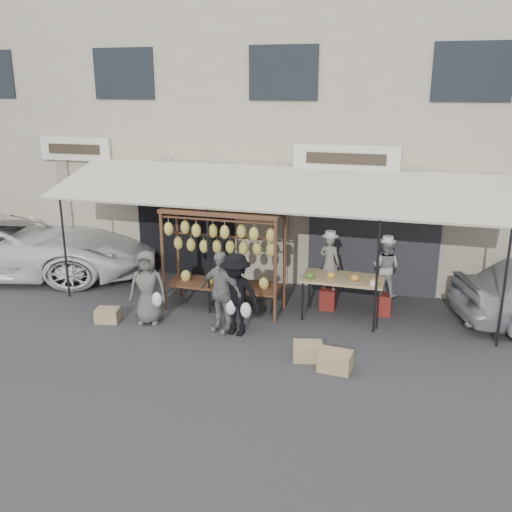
{
  "coord_description": "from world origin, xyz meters",
  "views": [
    {
      "loc": [
        3.23,
        -9.56,
        4.76
      ],
      "look_at": [
        -0.02,
        1.4,
        1.3
      ],
      "focal_mm": 40.0,
      "sensor_mm": 36.0,
      "label": 1
    }
  ],
  "objects": [
    {
      "name": "ground_plane",
      "position": [
        0.0,
        0.0,
        0.0
      ],
      "size": [
        90.0,
        90.0,
        0.0
      ],
      "primitive_type": "plane",
      "color": "#2D2D30"
    },
    {
      "name": "shophouse",
      "position": [
        -0.0,
        6.5,
        3.65
      ],
      "size": [
        24.0,
        6.15,
        7.3
      ],
      "color": "#B6AC8F",
      "rests_on": "ground_plane"
    },
    {
      "name": "awning",
      "position": [
        0.01,
        2.28,
        2.57
      ],
      "size": [
        10.0,
        2.35,
        2.92
      ],
      "color": "beige",
      "rests_on": "ground_plane"
    },
    {
      "name": "banana_rack",
      "position": [
        -0.77,
        1.44,
        1.56
      ],
      "size": [
        2.6,
        0.9,
        2.24
      ],
      "color": "#4A291A",
      "rests_on": "ground_plane"
    },
    {
      "name": "produce_table",
      "position": [
        1.78,
        1.67,
        0.86
      ],
      "size": [
        1.7,
        0.9,
        1.04
      ],
      "color": "#9C7D59",
      "rests_on": "ground_plane"
    },
    {
      "name": "vendor_left",
      "position": [
        1.41,
        2.12,
        1.08
      ],
      "size": [
        0.5,
        0.39,
        1.23
      ],
      "primitive_type": "imported",
      "rotation": [
        0.0,
        0.0,
        2.92
      ],
      "color": "slate",
      "rests_on": "stool_left"
    },
    {
      "name": "vendor_right",
      "position": [
        2.61,
        2.13,
        1.07
      ],
      "size": [
        0.69,
        0.61,
        1.21
      ],
      "primitive_type": "imported",
      "rotation": [
        0.0,
        0.0,
        2.85
      ],
      "color": "#959595",
      "rests_on": "stool_right"
    },
    {
      "name": "customer_left",
      "position": [
        -2.02,
        0.32,
        0.77
      ],
      "size": [
        0.84,
        0.64,
        1.54
      ],
      "primitive_type": "imported",
      "rotation": [
        0.0,
        0.0,
        0.21
      ],
      "color": "#57524F",
      "rests_on": "ground_plane"
    },
    {
      "name": "customer_mid",
      "position": [
        -0.44,
        0.35,
        0.83
      ],
      "size": [
        1.05,
        0.68,
        1.66
      ],
      "primitive_type": "imported",
      "rotation": [
        0.0,
        0.0,
        -0.31
      ],
      "color": "gray",
      "rests_on": "ground_plane"
    },
    {
      "name": "customer_right",
      "position": [
        -0.1,
        0.29,
        0.83
      ],
      "size": [
        1.16,
        0.79,
        1.66
      ],
      "primitive_type": "imported",
      "rotation": [
        0.0,
        0.0,
        -0.17
      ],
      "color": "black",
      "rests_on": "ground_plane"
    },
    {
      "name": "stool_left",
      "position": [
        1.41,
        2.12,
        0.23
      ],
      "size": [
        0.37,
        0.37,
        0.46
      ],
      "primitive_type": "cube",
      "rotation": [
        0.0,
        0.0,
        -0.11
      ],
      "color": "maroon",
      "rests_on": "ground_plane"
    },
    {
      "name": "stool_right",
      "position": [
        2.61,
        2.13,
        0.23
      ],
      "size": [
        0.36,
        0.36,
        0.46
      ],
      "primitive_type": "cube",
      "rotation": [
        0.0,
        0.0,
        -0.1
      ],
      "color": "maroon",
      "rests_on": "ground_plane"
    },
    {
      "name": "crate_near_a",
      "position": [
        1.47,
        -0.38,
        0.16
      ],
      "size": [
        0.6,
        0.51,
        0.31
      ],
      "primitive_type": "cube",
      "rotation": [
        0.0,
        0.0,
        0.24
      ],
      "color": "tan",
      "rests_on": "ground_plane"
    },
    {
      "name": "crate_near_b",
      "position": [
        2.01,
        -0.64,
        0.17
      ],
      "size": [
        0.59,
        0.47,
        0.33
      ],
      "primitive_type": "cube",
      "rotation": [
        0.0,
        0.0,
        -0.08
      ],
      "color": "tan",
      "rests_on": "ground_plane"
    },
    {
      "name": "crate_far",
      "position": [
        -2.87,
        0.11,
        0.14
      ],
      "size": [
        0.54,
        0.46,
        0.28
      ],
      "primitive_type": "cube",
      "rotation": [
        0.0,
        0.0,
        0.22
      ],
      "color": "tan",
      "rests_on": "ground_plane"
    }
  ]
}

